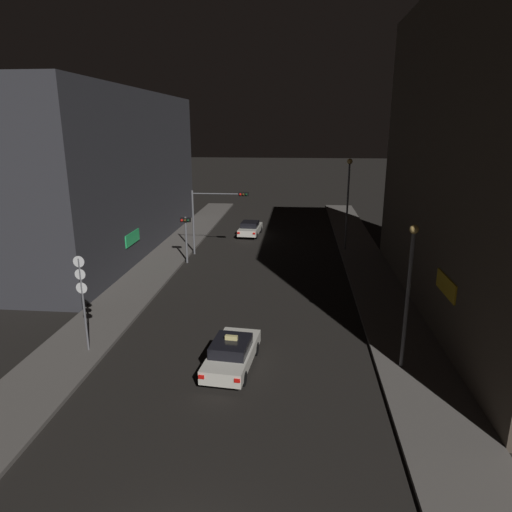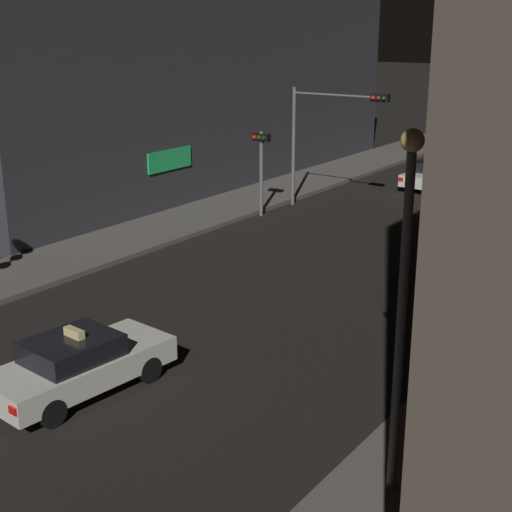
# 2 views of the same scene
# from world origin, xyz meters

# --- Properties ---
(sidewalk_left) EXTENTS (3.45, 56.06, 0.18)m
(sidewalk_left) POSITION_xyz_m (-8.07, 26.03, 0.09)
(sidewalk_left) COLOR #5B5651
(sidewalk_left) RESTS_ON ground_plane
(building_facade_left) EXTENTS (9.91, 28.99, 13.33)m
(building_facade_left) POSITION_xyz_m (-14.71, 30.26, 6.67)
(building_facade_left) COLOR #333338
(building_facade_left) RESTS_ON ground_plane
(taxi) EXTENTS (2.22, 4.60, 1.62)m
(taxi) POSITION_xyz_m (-0.14, 10.31, 0.74)
(taxi) COLOR silver
(taxi) RESTS_ON ground_plane
(far_car) EXTENTS (2.10, 4.56, 1.42)m
(far_car) POSITION_xyz_m (-2.07, 36.15, 0.73)
(far_car) COLOR silver
(far_car) RESTS_ON ground_plane
(traffic_light_overhead) EXTENTS (4.74, 0.42, 5.43)m
(traffic_light_overhead) POSITION_xyz_m (-4.29, 28.88, 3.95)
(traffic_light_overhead) COLOR slate
(traffic_light_overhead) RESTS_ON ground_plane
(traffic_light_left_kerb) EXTENTS (0.80, 0.42, 3.74)m
(traffic_light_left_kerb) POSITION_xyz_m (-6.09, 26.26, 2.68)
(traffic_light_left_kerb) COLOR slate
(traffic_light_left_kerb) RESTS_ON ground_plane
(street_lamp_near_block) EXTENTS (0.38, 0.38, 6.47)m
(street_lamp_near_block) POSITION_xyz_m (7.43, 10.90, 4.07)
(street_lamp_near_block) COLOR slate
(street_lamp_near_block) RESTS_ON sidewalk_right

